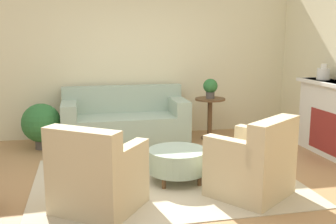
# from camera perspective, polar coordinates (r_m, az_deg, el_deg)

# --- Properties ---
(ground_plane) EXTENTS (16.00, 16.00, 0.00)m
(ground_plane) POSITION_cam_1_polar(r_m,az_deg,el_deg) (4.86, -0.33, -10.00)
(ground_plane) COLOR #AD7F51
(wall_back) EXTENTS (8.86, 0.12, 2.80)m
(wall_back) POSITION_cam_1_polar(r_m,az_deg,el_deg) (7.01, -4.67, 8.13)
(wall_back) COLOR beige
(wall_back) RESTS_ON ground_plane
(rug) EXTENTS (3.14, 2.29, 0.01)m
(rug) POSITION_cam_1_polar(r_m,az_deg,el_deg) (4.86, -0.33, -9.94)
(rug) COLOR beige
(rug) RESTS_ON ground_plane
(couch) EXTENTS (2.03, 0.89, 0.91)m
(couch) POSITION_cam_1_polar(r_m,az_deg,el_deg) (6.58, -6.25, -1.45)
(couch) COLOR #9EB29E
(couch) RESTS_ON ground_plane
(armchair_left) EXTENTS (1.05, 1.04, 0.88)m
(armchair_left) POSITION_cam_1_polar(r_m,az_deg,el_deg) (4.04, -10.33, -9.24)
(armchair_left) COLOR #C6B289
(armchair_left) RESTS_ON rug
(armchair_right) EXTENTS (1.05, 1.04, 0.88)m
(armchair_right) POSITION_cam_1_polar(r_m,az_deg,el_deg) (4.42, 12.34, -7.53)
(armchair_right) COLOR #C6B289
(armchair_right) RESTS_ON rug
(ottoman_table) EXTENTS (0.71, 0.71, 0.39)m
(ottoman_table) POSITION_cam_1_polar(r_m,az_deg,el_deg) (4.78, 1.40, -7.04)
(ottoman_table) COLOR #9EB29E
(ottoman_table) RESTS_ON rug
(side_table) EXTENTS (0.51, 0.51, 0.71)m
(side_table) POSITION_cam_1_polar(r_m,az_deg,el_deg) (6.73, 6.09, 0.06)
(side_table) COLOR brown
(side_table) RESTS_ON ground_plane
(vase_mantel_near) EXTENTS (0.19, 0.19, 0.24)m
(vase_mantel_near) POSITION_cam_1_polar(r_m,az_deg,el_deg) (6.40, 21.62, 5.22)
(vase_mantel_near) COLOR silver
(vase_mantel_near) RESTS_ON fireplace
(potted_plant_on_side_table) EXTENTS (0.24, 0.24, 0.33)m
(potted_plant_on_side_table) POSITION_cam_1_polar(r_m,az_deg,el_deg) (6.67, 6.17, 3.60)
(potted_plant_on_side_table) COLOR #4C4742
(potted_plant_on_side_table) RESTS_ON side_table
(potted_plant_floor) EXTENTS (0.61, 0.61, 0.72)m
(potted_plant_floor) POSITION_cam_1_polar(r_m,az_deg,el_deg) (6.42, -17.90, -1.61)
(potted_plant_floor) COLOR #4C4742
(potted_plant_floor) RESTS_ON ground_plane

